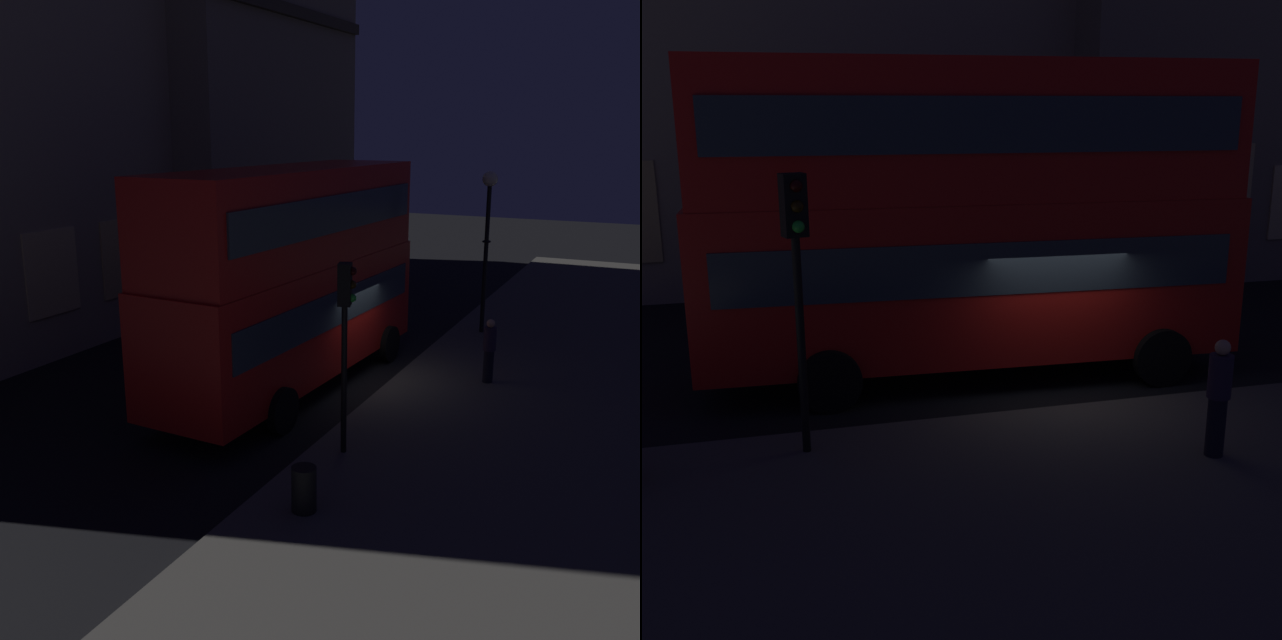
# 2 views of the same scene
# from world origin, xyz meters

# --- Properties ---
(ground_plane) EXTENTS (80.00, 80.00, 0.00)m
(ground_plane) POSITION_xyz_m (0.00, 0.00, 0.00)
(ground_plane) COLOR black
(sidewalk_slab) EXTENTS (44.00, 9.05, 0.12)m
(sidewalk_slab) POSITION_xyz_m (0.00, -5.49, 0.06)
(sidewalk_slab) COLOR #4C4944
(sidewalk_slab) RESTS_ON ground
(building_plain_facade) EXTENTS (12.20, 8.97, 14.13)m
(building_plain_facade) POSITION_xyz_m (9.94, 11.42, 7.06)
(building_plain_facade) COLOR gray
(building_plain_facade) RESTS_ON ground
(double_decker_bus) EXTENTS (9.98, 3.18, 5.75)m
(double_decker_bus) POSITION_xyz_m (-1.21, 1.25, 3.20)
(double_decker_bus) COLOR red
(double_decker_bus) RESTS_ON ground
(traffic_light_near_kerb) EXTENTS (0.38, 0.39, 4.00)m
(traffic_light_near_kerb) POSITION_xyz_m (-4.48, -1.71, 3.00)
(traffic_light_near_kerb) COLOR black
(traffic_light_near_kerb) RESTS_ON sidewalk_slab
(traffic_light_far_side) EXTENTS (0.36, 0.39, 3.98)m
(traffic_light_far_side) POSITION_xyz_m (8.15, 4.33, 2.86)
(traffic_light_far_side) COLOR black
(traffic_light_far_side) RESTS_ON ground
(street_lamp) EXTENTS (0.49, 0.49, 5.27)m
(street_lamp) POSITION_xyz_m (6.05, -1.98, 3.96)
(street_lamp) COLOR black
(street_lamp) RESTS_ON sidewalk_slab
(pedestrian) EXTENTS (0.33, 0.33, 1.73)m
(pedestrian) POSITION_xyz_m (1.17, -3.36, 1.02)
(pedestrian) COLOR black
(pedestrian) RESTS_ON sidewalk_slab
(litter_bin) EXTENTS (0.45, 0.45, 0.83)m
(litter_bin) POSITION_xyz_m (-7.01, -2.07, 0.53)
(litter_bin) COLOR black
(litter_bin) RESTS_ON sidewalk_slab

